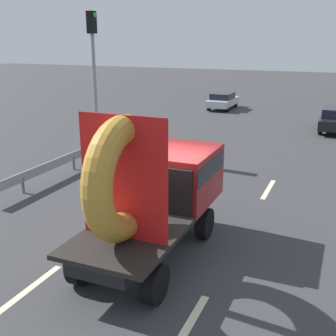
% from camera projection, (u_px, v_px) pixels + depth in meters
% --- Properties ---
extents(ground_plane, '(120.00, 120.00, 0.00)m').
position_uv_depth(ground_plane, '(153.00, 240.00, 10.81)').
color(ground_plane, '#38383A').
extents(flatbed_truck, '(2.02, 4.97, 3.57)m').
position_uv_depth(flatbed_truck, '(157.00, 185.00, 9.90)').
color(flatbed_truck, black).
rests_on(flatbed_truck, ground_plane).
extents(traffic_light, '(0.42, 0.36, 6.02)m').
position_uv_depth(traffic_light, '(94.00, 63.00, 18.20)').
color(traffic_light, gray).
rests_on(traffic_light, ground_plane).
extents(guardrail, '(0.10, 11.47, 0.71)m').
position_uv_depth(guardrail, '(93.00, 148.00, 17.75)').
color(guardrail, gray).
rests_on(guardrail, ground_plane).
extents(lane_dash_left_near, '(0.16, 2.32, 0.01)m').
position_uv_depth(lane_dash_left_near, '(23.00, 294.00, 8.56)').
color(lane_dash_left_near, beige).
rests_on(lane_dash_left_near, ground_plane).
extents(lane_dash_left_far, '(0.16, 2.25, 0.01)m').
position_uv_depth(lane_dash_left_far, '(173.00, 178.00, 15.56)').
color(lane_dash_left_far, beige).
rests_on(lane_dash_left_far, ground_plane).
extents(lane_dash_right_near, '(0.16, 2.56, 0.01)m').
position_uv_depth(lane_dash_right_near, '(182.00, 336.00, 7.34)').
color(lane_dash_right_near, beige).
rests_on(lane_dash_right_near, ground_plane).
extents(lane_dash_right_far, '(0.16, 2.05, 0.01)m').
position_uv_depth(lane_dash_right_far, '(268.00, 189.00, 14.46)').
color(lane_dash_right_far, beige).
rests_on(lane_dash_right_far, ground_plane).
extents(oncoming_car, '(1.53, 3.58, 1.17)m').
position_uv_depth(oncoming_car, '(223.00, 100.00, 30.65)').
color(oncoming_car, black).
rests_on(oncoming_car, ground_plane).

